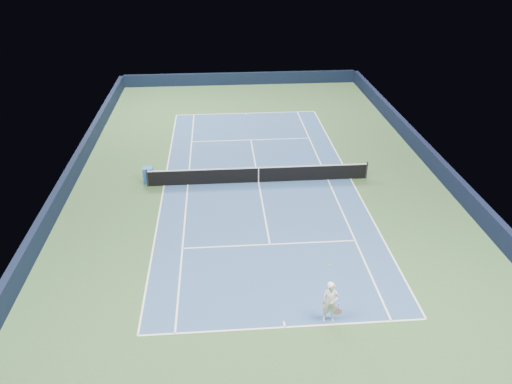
{
  "coord_description": "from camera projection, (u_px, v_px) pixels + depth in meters",
  "views": [
    {
      "loc": [
        -2.2,
        -25.79,
        13.51
      ],
      "look_at": [
        -0.39,
        -3.0,
        1.0
      ],
      "focal_mm": 35.0,
      "sensor_mm": 36.0,
      "label": 1
    }
  ],
  "objects": [
    {
      "name": "ground",
      "position": [
        259.0,
        182.0,
        29.19
      ],
      "size": [
        40.0,
        40.0,
        0.0
      ],
      "primitive_type": "plane",
      "color": "#30502B",
      "rests_on": "ground"
    },
    {
      "name": "tennis_player",
      "position": [
        330.0,
        302.0,
        18.72
      ],
      "size": [
        0.81,
        1.27,
        1.89
      ],
      "color": "white",
      "rests_on": "ground"
    },
    {
      "name": "tennis_net",
      "position": [
        259.0,
        175.0,
        28.95
      ],
      "size": [
        12.9,
        0.1,
        1.07
      ],
      "color": "black",
      "rests_on": "ground"
    },
    {
      "name": "sideline_singles_right",
      "position": [
        328.0,
        180.0,
        29.47
      ],
      "size": [
        0.08,
        23.77,
        0.0
      ],
      "primitive_type": "cube",
      "color": "white",
      "rests_on": "ground"
    },
    {
      "name": "baseline_far",
      "position": [
        246.0,
        113.0,
        39.58
      ],
      "size": [
        10.97,
        0.08,
        0.0
      ],
      "primitive_type": "cube",
      "color": "white",
      "rests_on": "ground"
    },
    {
      "name": "court_surface",
      "position": [
        259.0,
        182.0,
        29.19
      ],
      "size": [
        10.97,
        23.77,
        0.01
      ],
      "primitive_type": "cube",
      "color": "navy",
      "rests_on": "ground"
    },
    {
      "name": "sponsor_cube",
      "position": [
        148.0,
        175.0,
        29.01
      ],
      "size": [
        0.6,
        0.52,
        0.92
      ],
      "color": "blue",
      "rests_on": "ground"
    },
    {
      "name": "baseline_near",
      "position": [
        285.0,
        327.0,
        18.8
      ],
      "size": [
        10.97,
        0.08,
        0.0
      ],
      "primitive_type": "cube",
      "color": "white",
      "rests_on": "ground"
    },
    {
      "name": "wall_right",
      "position": [
        439.0,
        167.0,
        29.68
      ],
      "size": [
        0.35,
        40.0,
        1.1
      ],
      "primitive_type": "cube",
      "color": "black",
      "rests_on": "ground"
    },
    {
      "name": "service_line_far",
      "position": [
        251.0,
        140.0,
        34.79
      ],
      "size": [
        8.23,
        0.08,
        0.0
      ],
      "primitive_type": "cube",
      "color": "white",
      "rests_on": "ground"
    },
    {
      "name": "wall_left",
      "position": [
        68.0,
        181.0,
        28.18
      ],
      "size": [
        0.35,
        40.0,
        1.1
      ],
      "primitive_type": "cube",
      "color": "black",
      "rests_on": "ground"
    },
    {
      "name": "sideline_singles_left",
      "position": [
        188.0,
        185.0,
        28.9
      ],
      "size": [
        0.08,
        23.77,
        0.0
      ],
      "primitive_type": "cube",
      "color": "white",
      "rests_on": "ground"
    },
    {
      "name": "center_service_line",
      "position": [
        259.0,
        182.0,
        29.19
      ],
      "size": [
        0.08,
        12.8,
        0.0
      ],
      "primitive_type": "cube",
      "color": "white",
      "rests_on": "ground"
    },
    {
      "name": "sideline_doubles_left",
      "position": [
        164.0,
        186.0,
        28.81
      ],
      "size": [
        0.08,
        23.77,
        0.0
      ],
      "primitive_type": "cube",
      "color": "white",
      "rests_on": "ground"
    },
    {
      "name": "sideline_doubles_right",
      "position": [
        351.0,
        179.0,
        29.57
      ],
      "size": [
        0.08,
        23.77,
        0.0
      ],
      "primitive_type": "cube",
      "color": "white",
      "rests_on": "ground"
    },
    {
      "name": "center_mark_near",
      "position": [
        284.0,
        324.0,
        18.93
      ],
      "size": [
        0.08,
        0.3,
        0.0
      ],
      "primitive_type": "cube",
      "color": "white",
      "rests_on": "ground"
    },
    {
      "name": "service_line_near",
      "position": [
        270.0,
        244.0,
        23.59
      ],
      "size": [
        8.23,
        0.08,
        0.0
      ],
      "primitive_type": "cube",
      "color": "white",
      "rests_on": "ground"
    },
    {
      "name": "center_mark_far",
      "position": [
        246.0,
        114.0,
        39.45
      ],
      "size": [
        0.08,
        0.3,
        0.0
      ],
      "primitive_type": "cube",
      "color": "white",
      "rests_on": "ground"
    },
    {
      "name": "wall_far",
      "position": [
        241.0,
        79.0,
        46.27
      ],
      "size": [
        22.0,
        0.35,
        1.1
      ],
      "primitive_type": "cube",
      "color": "black",
      "rests_on": "ground"
    }
  ]
}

